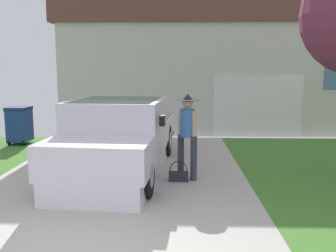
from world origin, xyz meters
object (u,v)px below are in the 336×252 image
at_px(person_with_hat, 187,129).
at_px(handbag, 179,175).
at_px(house_with_garage, 211,64).
at_px(wheeled_trash_bin, 20,124).
at_px(pickup_truck, 119,140).

distance_m(person_with_hat, handbag, 0.95).
distance_m(house_with_garage, wheeled_trash_bin, 7.79).
bearing_deg(wheeled_trash_bin, person_with_hat, -34.72).
relative_size(pickup_truck, handbag, 13.04).
bearing_deg(wheeled_trash_bin, pickup_truck, -40.95).
bearing_deg(pickup_truck, wheeled_trash_bin, -36.74).
distance_m(pickup_truck, wheeled_trash_bin, 4.70).
relative_size(pickup_truck, house_with_garage, 0.48).
height_order(pickup_truck, house_with_garage, house_with_garage).
height_order(handbag, house_with_garage, house_with_garage).
height_order(pickup_truck, wheeled_trash_bin, pickup_truck).
xyz_separation_m(pickup_truck, house_with_garage, (2.58, 7.50, 1.78)).
bearing_deg(wheeled_trash_bin, house_with_garage, 35.81).
relative_size(handbag, house_with_garage, 0.04).
relative_size(person_with_hat, handbag, 4.21).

